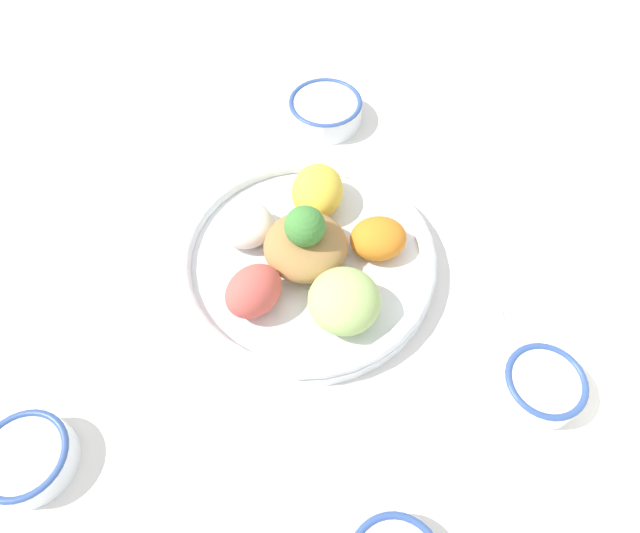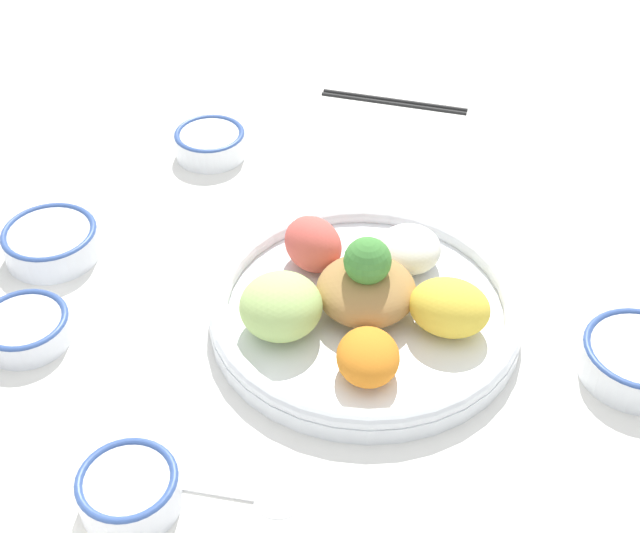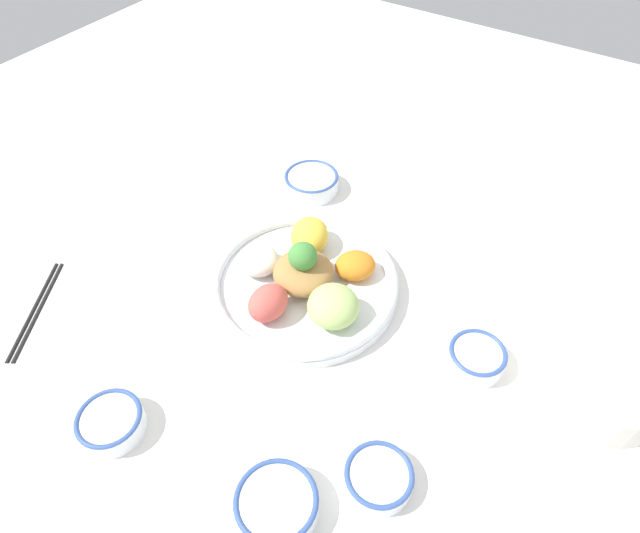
{
  "view_description": "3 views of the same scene",
  "coord_description": "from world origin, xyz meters",
  "px_view_note": "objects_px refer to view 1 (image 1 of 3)",
  "views": [
    {
      "loc": [
        -0.32,
        -0.24,
        0.59
      ],
      "look_at": [
        -0.05,
        -0.05,
        0.08
      ],
      "focal_mm": 30.0,
      "sensor_mm": 36.0,
      "label": 1
    },
    {
      "loc": [
        0.45,
        -0.51,
        0.67
      ],
      "look_at": [
        -0.05,
        -0.04,
        0.08
      ],
      "focal_mm": 50.0,
      "sensor_mm": 36.0,
      "label": 2
    },
    {
      "loc": [
        -0.52,
        -0.36,
        0.73
      ],
      "look_at": [
        -0.03,
        -0.04,
        0.09
      ],
      "focal_mm": 30.0,
      "sensor_mm": 36.0,
      "label": 3
    }
  ],
  "objects_px": {
    "rice_bowl_blue": "(27,458)",
    "sauce_bowl_far": "(543,384)",
    "salad_platter": "(309,257)",
    "serving_spoon_main": "(497,309)",
    "rice_bowl_plain": "(325,110)"
  },
  "relations": [
    {
      "from": "rice_bowl_blue",
      "to": "rice_bowl_plain",
      "type": "relative_size",
      "value": 0.82
    },
    {
      "from": "rice_bowl_blue",
      "to": "sauce_bowl_far",
      "type": "height_order",
      "value": "sauce_bowl_far"
    },
    {
      "from": "rice_bowl_blue",
      "to": "salad_platter",
      "type": "bearing_deg",
      "value": -13.1
    },
    {
      "from": "rice_bowl_plain",
      "to": "sauce_bowl_far",
      "type": "relative_size",
      "value": 1.28
    },
    {
      "from": "sauce_bowl_far",
      "to": "salad_platter",
      "type": "bearing_deg",
      "value": 94.01
    },
    {
      "from": "salad_platter",
      "to": "rice_bowl_plain",
      "type": "distance_m",
      "value": 0.28
    },
    {
      "from": "salad_platter",
      "to": "rice_bowl_blue",
      "type": "relative_size",
      "value": 3.52
    },
    {
      "from": "salad_platter",
      "to": "rice_bowl_blue",
      "type": "distance_m",
      "value": 0.38
    },
    {
      "from": "salad_platter",
      "to": "serving_spoon_main",
      "type": "bearing_deg",
      "value": -68.31
    },
    {
      "from": "salad_platter",
      "to": "serving_spoon_main",
      "type": "height_order",
      "value": "salad_platter"
    },
    {
      "from": "serving_spoon_main",
      "to": "rice_bowl_blue",
      "type": "bearing_deg",
      "value": -69.82
    },
    {
      "from": "sauce_bowl_far",
      "to": "rice_bowl_plain",
      "type": "bearing_deg",
      "value": 64.4
    },
    {
      "from": "rice_bowl_plain",
      "to": "sauce_bowl_far",
      "type": "distance_m",
      "value": 0.51
    },
    {
      "from": "rice_bowl_plain",
      "to": "serving_spoon_main",
      "type": "distance_m",
      "value": 0.4
    },
    {
      "from": "salad_platter",
      "to": "sauce_bowl_far",
      "type": "xyz_separation_m",
      "value": [
        0.02,
        -0.31,
        -0.01
      ]
    }
  ]
}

